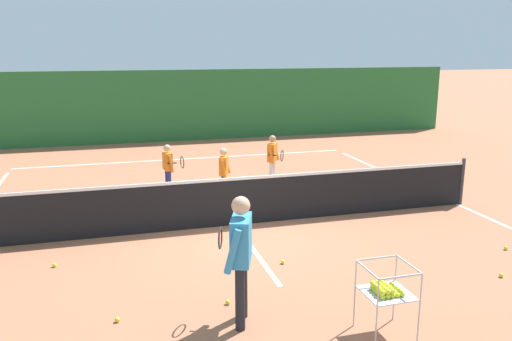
% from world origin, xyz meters
% --- Properties ---
extents(ground_plane, '(120.00, 120.00, 0.00)m').
position_xyz_m(ground_plane, '(0.00, 0.00, 0.00)').
color(ground_plane, '#A86647').
extents(line_baseline_far, '(10.26, 0.08, 0.01)m').
position_xyz_m(line_baseline_far, '(0.00, 6.49, 0.00)').
color(line_baseline_far, white).
rests_on(line_baseline_far, ground).
extents(line_sideline_east, '(0.08, 11.88, 0.01)m').
position_xyz_m(line_sideline_east, '(5.13, 0.00, 0.00)').
color(line_sideline_east, white).
rests_on(line_sideline_east, ground).
extents(line_service_center, '(0.08, 5.67, 0.01)m').
position_xyz_m(line_service_center, '(0.00, 0.00, 0.00)').
color(line_service_center, white).
rests_on(line_service_center, ground).
extents(tennis_net, '(10.51, 0.08, 1.05)m').
position_xyz_m(tennis_net, '(0.00, 0.00, 0.50)').
color(tennis_net, '#333338').
rests_on(tennis_net, ground).
extents(instructor, '(0.48, 0.84, 1.69)m').
position_xyz_m(instructor, '(-0.81, -3.67, 1.01)').
color(instructor, black).
rests_on(instructor, ground).
extents(student_0, '(0.47, 0.56, 1.20)m').
position_xyz_m(student_0, '(-1.00, 2.62, 0.73)').
color(student_0, navy).
rests_on(student_0, ground).
extents(student_1, '(0.35, 0.49, 1.22)m').
position_xyz_m(student_1, '(0.17, 1.77, 0.73)').
color(student_1, navy).
rests_on(student_1, ground).
extents(student_2, '(0.43, 0.71, 1.30)m').
position_xyz_m(student_2, '(1.62, 2.66, 0.78)').
color(student_2, silver).
rests_on(student_2, ground).
extents(ball_cart, '(0.58, 0.58, 0.90)m').
position_xyz_m(ball_cart, '(0.81, -4.42, 0.59)').
color(ball_cart, '#B7B7BC').
rests_on(ball_cart, ground).
extents(tennis_ball_0, '(0.07, 0.07, 0.07)m').
position_xyz_m(tennis_ball_0, '(-2.34, -3.23, 0.03)').
color(tennis_ball_0, yellow).
rests_on(tennis_ball_0, ground).
extents(tennis_ball_2, '(0.07, 0.07, 0.07)m').
position_xyz_m(tennis_ball_2, '(3.37, -3.46, 0.03)').
color(tennis_ball_2, yellow).
rests_on(tennis_ball_2, ground).
extents(tennis_ball_3, '(0.07, 0.07, 0.07)m').
position_xyz_m(tennis_ball_3, '(0.30, -2.06, 0.03)').
color(tennis_ball_3, yellow).
rests_on(tennis_ball_3, ground).
extents(tennis_ball_4, '(0.07, 0.07, 0.07)m').
position_xyz_m(tennis_ball_4, '(4.24, -2.55, 0.03)').
color(tennis_ball_4, yellow).
rests_on(tennis_ball_4, ground).
extents(tennis_ball_7, '(0.07, 0.07, 0.07)m').
position_xyz_m(tennis_ball_7, '(-0.87, -3.16, 0.03)').
color(tennis_ball_7, yellow).
rests_on(tennis_ball_7, ground).
extents(tennis_ball_9, '(0.07, 0.07, 0.07)m').
position_xyz_m(tennis_ball_9, '(-3.28, -1.18, 0.03)').
color(tennis_ball_9, yellow).
rests_on(tennis_ball_9, ground).
extents(windscreen_fence, '(22.57, 0.08, 2.63)m').
position_xyz_m(windscreen_fence, '(0.00, 9.82, 1.32)').
color(windscreen_fence, '#286B33').
rests_on(windscreen_fence, ground).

